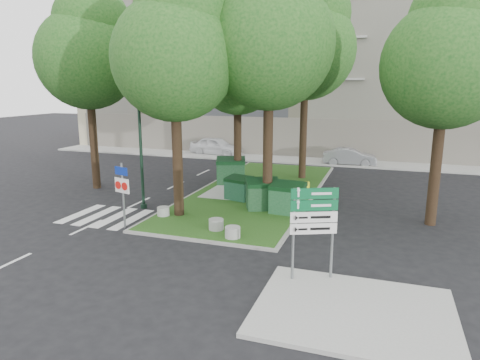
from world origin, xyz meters
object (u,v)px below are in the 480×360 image
at_px(tree_median_near_left, 176,46).
at_px(tree_street_left, 89,49).
at_px(bollard_right, 233,232).
at_px(car_white, 216,146).
at_px(bollard_mid, 216,224).
at_px(directional_sign, 314,219).
at_px(dumpster_a, 231,171).
at_px(traffic_sign_pole, 123,187).
at_px(tree_median_near_right, 272,31).
at_px(tree_median_far, 308,40).
at_px(car_silver, 350,157).
at_px(tree_street_right, 450,53).
at_px(dumpster_b, 239,188).
at_px(tree_median_mid, 239,62).
at_px(bollard_left, 163,211).
at_px(dumpster_c, 263,194).
at_px(litter_bin, 306,189).
at_px(street_lamp, 140,135).
at_px(dumpster_d, 288,198).

distance_m(tree_median_near_left, tree_street_left, 7.83).
bearing_deg(bollard_right, car_white, 113.70).
height_order(bollard_mid, directional_sign, directional_sign).
bearing_deg(tree_street_left, dumpster_a, 23.27).
height_order(dumpster_a, traffic_sign_pole, traffic_sign_pole).
relative_size(tree_median_near_right, tree_median_far, 0.96).
xyz_separation_m(traffic_sign_pole, car_silver, (7.53, 17.48, -1.12)).
xyz_separation_m(tree_street_right, dumpster_a, (-10.53, 4.00, -6.12)).
bearing_deg(dumpster_b, tree_median_near_left, -99.75).
bearing_deg(car_silver, bollard_mid, 163.29).
xyz_separation_m(tree_median_mid, bollard_left, (-1.19, -6.92, -6.67)).
relative_size(dumpster_c, car_silver, 0.48).
relative_size(dumpster_c, traffic_sign_pole, 0.67).
distance_m(tree_median_near_left, tree_median_mid, 6.53).
bearing_deg(car_white, bollard_left, -159.36).
bearing_deg(tree_median_far, car_silver, 68.59).
bearing_deg(tree_median_mid, car_white, 118.69).
bearing_deg(litter_bin, tree_street_right, -24.43).
xyz_separation_m(tree_median_mid, street_lamp, (-2.86, -5.81, -3.46)).
height_order(bollard_mid, traffic_sign_pole, traffic_sign_pole).
height_order(directional_sign, car_silver, directional_sign).
distance_m(tree_street_left, litter_bin, 13.75).
height_order(tree_median_far, dumpster_d, tree_median_far).
distance_m(dumpster_a, street_lamp, 6.79).
distance_m(tree_median_near_right, litter_bin, 8.23).
distance_m(tree_median_near_left, dumpster_b, 7.55).
xyz_separation_m(bollard_mid, traffic_sign_pole, (-3.75, -0.72, 1.42)).
xyz_separation_m(dumpster_c, bollard_left, (-3.86, -2.48, -0.49)).
xyz_separation_m(dumpster_a, car_white, (-5.02, 10.14, -0.10)).
xyz_separation_m(dumpster_a, dumpster_d, (4.44, -4.74, -0.06)).
xyz_separation_m(tree_median_mid, bollard_right, (2.66, -8.56, -6.65)).
xyz_separation_m(dumpster_c, traffic_sign_pole, (-4.70, -4.18, 0.95)).
height_order(tree_street_right, dumpster_a, tree_street_right).
xyz_separation_m(dumpster_b, dumpster_d, (2.84, -1.52, 0.10)).
bearing_deg(traffic_sign_pole, bollard_right, 17.39).
height_order(tree_median_far, car_white, tree_median_far).
height_order(dumpster_b, directional_sign, directional_sign).
height_order(tree_median_near_right, car_silver, tree_median_near_right).
relative_size(litter_bin, traffic_sign_pole, 0.26).
distance_m(tree_median_near_left, bollard_left, 7.05).
xyz_separation_m(tree_median_near_left, dumpster_c, (3.17, 2.06, -6.52)).
relative_size(tree_median_far, street_lamp, 2.13).
bearing_deg(bollard_mid, dumpster_c, 74.61).
bearing_deg(dumpster_c, tree_median_mid, 96.43).
distance_m(tree_street_left, dumpster_c, 12.35).
distance_m(bollard_right, directional_sign, 4.53).
bearing_deg(dumpster_c, tree_median_near_right, -35.06).
distance_m(tree_median_near_right, bollard_left, 9.07).
bearing_deg(traffic_sign_pole, dumpster_d, 49.79).
relative_size(tree_median_near_right, directional_sign, 4.14).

